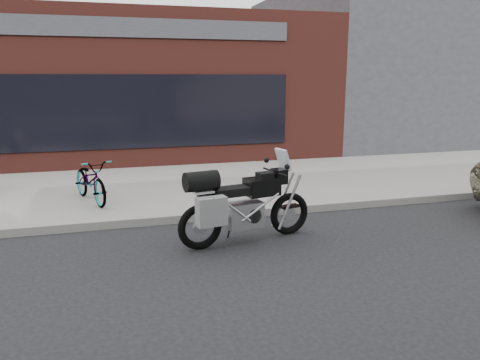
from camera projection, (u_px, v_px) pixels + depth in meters
name	position (u px, v px, depth m)	size (l,w,h in m)	color
ground	(320.00, 326.00, 5.06)	(120.00, 120.00, 0.00)	black
near_sidewalk	(199.00, 182.00, 11.62)	(44.00, 6.00, 0.15)	gray
storefront	(109.00, 87.00, 17.19)	(14.00, 10.07, 4.50)	#4F1F19
neighbour_building	(395.00, 68.00, 20.21)	(10.00, 10.00, 6.00)	#2C2C32
motorcycle	(239.00, 205.00, 7.44)	(2.34, 1.03, 1.49)	black
bicycle_front	(91.00, 180.00, 9.43)	(0.59, 1.68, 0.88)	gray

